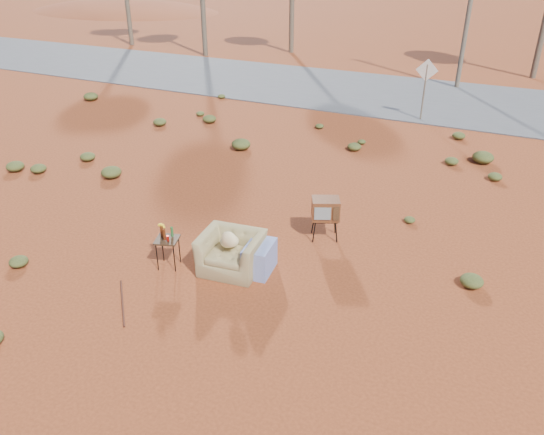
% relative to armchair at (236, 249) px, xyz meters
% --- Properties ---
extents(ground, '(140.00, 140.00, 0.00)m').
position_rel_armchair_xyz_m(ground, '(-0.18, -0.41, -0.48)').
color(ground, '#953E1D').
rests_on(ground, ground).
extents(highway, '(140.00, 7.00, 0.04)m').
position_rel_armchair_xyz_m(highway, '(-0.18, 14.59, -0.46)').
color(highway, '#565659').
rests_on(highway, ground).
extents(dirt_mound, '(26.00, 18.00, 2.00)m').
position_rel_armchair_xyz_m(dirt_mound, '(-30.18, 33.59, -0.48)').
color(dirt_mound, brown).
rests_on(dirt_mound, ground).
extents(armchair, '(1.46, 1.04, 1.04)m').
position_rel_armchair_xyz_m(armchair, '(0.00, 0.00, 0.00)').
color(armchair, '#958051').
rests_on(armchair, ground).
extents(tv_unit, '(0.73, 0.66, 0.95)m').
position_rel_armchair_xyz_m(tv_unit, '(1.14, 1.95, 0.22)').
color(tv_unit, black).
rests_on(tv_unit, ground).
extents(side_table, '(0.55, 0.55, 0.90)m').
position_rel_armchair_xyz_m(side_table, '(-1.33, -0.46, 0.17)').
color(side_table, '#332212').
rests_on(side_table, ground).
extents(rusty_bar, '(0.97, 1.08, 0.04)m').
position_rel_armchair_xyz_m(rusty_bar, '(-1.35, -1.88, -0.47)').
color(rusty_bar, '#522416').
rests_on(rusty_bar, ground).
extents(road_sign, '(0.78, 0.06, 2.19)m').
position_rel_armchair_xyz_m(road_sign, '(1.32, 11.59, 1.02)').
color(road_sign, brown).
rests_on(road_sign, ground).
extents(scrub_patch, '(17.49, 8.07, 0.33)m').
position_rel_armchair_xyz_m(scrub_patch, '(-1.00, 4.00, -0.35)').
color(scrub_patch, '#505726').
rests_on(scrub_patch, ground).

